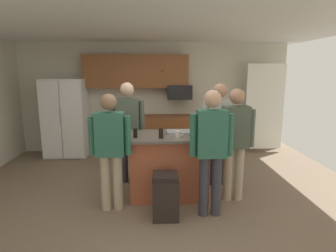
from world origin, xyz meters
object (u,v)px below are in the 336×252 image
Objects in this scene: kitchen_island at (169,165)px; mug_blue_stoneware at (178,134)px; person_elder_center at (110,145)px; trash_bin at (165,196)px; person_host_foreground at (128,126)px; tumbler_amber at (135,133)px; microwave_over_range at (179,92)px; glass_pilsner at (161,133)px; serving_tray at (181,132)px; person_guest_by_door at (219,127)px; refrigerator at (66,118)px; person_guest_right at (211,145)px; person_guest_left at (235,137)px; glass_short_whisky at (200,131)px.

mug_blue_stoneware is at bearing -54.82° from kitchen_island.
trash_bin is (0.74, -0.26, -0.64)m from person_elder_center.
tumbler_amber is at bearing -36.26° from person_host_foreground.
microwave_over_range is at bearing 100.03° from person_host_foreground.
glass_pilsner is 0.44m from serving_tray.
person_guest_by_door is at bearing 49.16° from trash_bin.
person_elder_center is at bearing -162.74° from glass_pilsner.
refrigerator reaches higher than person_guest_right.
mug_blue_stoneware is at bearing -45.65° from refrigerator.
trash_bin is (2.15, -2.94, -0.58)m from refrigerator.
microwave_over_range is 3.83× the size of glass_pilsner.
person_guest_by_door is 1.03× the size of person_guest_left.
person_guest_left is (1.63, -0.78, -0.04)m from person_host_foreground.
tumbler_amber is (0.18, -0.72, 0.03)m from person_host_foreground.
trash_bin is at bearing -47.44° from person_elder_center.
glass_pilsner reaches higher than trash_bin.
person_guest_left is 14.13× the size of mug_blue_stoneware.
person_guest_by_door is 1.54m from person_host_foreground.
mug_blue_stoneware is at bearing -2.90° from person_host_foreground.
glass_pilsner is 0.99× the size of glass_short_whisky.
person_guest_right reaches higher than tumbler_amber.
refrigerator reaches higher than person_host_foreground.
glass_short_whisky is (0.10, -2.44, -0.40)m from microwave_over_range.
microwave_over_range reaches higher than mug_blue_stoneware.
glass_short_whisky is at bearing 48.28° from trash_bin.
refrigerator is 3.38m from mug_blue_stoneware.
glass_short_whisky is (0.59, 0.14, 0.00)m from glass_pilsner.
glass_short_whisky is 0.33m from serving_tray.
serving_tray is (-0.77, 0.30, 0.02)m from person_guest_left.
person_host_foreground is at bearing 53.61° from person_elder_center.
person_elder_center is 1.79m from person_guest_left.
glass_pilsner is at bearing -135.88° from serving_tray.
microwave_over_range is 2.11m from person_host_foreground.
person_host_foreground is at bearing -13.07° from person_guest_left.
person_elder_center is at bearing -112.99° from microwave_over_range.
person_guest_left is at bearing 25.04° from trash_bin.
person_elder_center is 13.70× the size of mug_blue_stoneware.
microwave_over_range is at bearing -100.32° from person_guest_by_door.
person_guest_right is 2.77× the size of trash_bin.
glass_short_whisky is (-0.39, -0.47, 0.04)m from person_guest_by_door.
refrigerator is at bearing 89.89° from person_elder_center.
mug_blue_stoneware is 0.91m from trash_bin.
person_guest_left is (0.59, -2.57, -0.48)m from microwave_over_range.
glass_pilsner is (-0.98, -0.61, 0.04)m from person_guest_by_door.
glass_pilsner reaches higher than kitchen_island.
mug_blue_stoneware is 0.81× the size of glass_short_whisky.
person_guest_right is at bearing -37.30° from person_elder_center.
refrigerator is 4.01× the size of serving_tray.
microwave_over_range is at bearing 79.24° from glass_pilsner.
person_guest_left is (0.10, -0.60, -0.03)m from person_guest_by_door.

